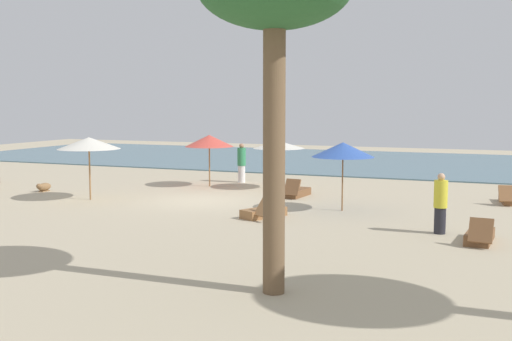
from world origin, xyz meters
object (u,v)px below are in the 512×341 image
lounger_2 (296,192)px  lounger_3 (510,199)px  umbrella_2 (89,143)px  umbrella_3 (209,141)px  person_0 (440,204)px  person_1 (242,163)px  lounger_4 (264,212)px  lounger_0 (480,236)px  umbrella_4 (279,145)px  umbrella_1 (343,150)px  dog (44,187)px

lounger_2 → lounger_3: lounger_2 is taller
umbrella_2 → umbrella_3: umbrella_2 is taller
person_0 → person_1: 12.43m
lounger_2 → lounger_4: (0.45, -4.52, -0.00)m
person_0 → lounger_0: bearing=-35.3°
umbrella_4 → person_0: (7.14, -6.74, -1.00)m
umbrella_2 → lounger_4: 7.54m
umbrella_1 → lounger_3: (5.15, 3.71, -1.86)m
lounger_4 → umbrella_2: bearing=172.6°
lounger_2 → umbrella_2: bearing=-152.2°
person_1 → dog: bearing=-137.6°
umbrella_1 → person_1: bearing=137.4°
umbrella_4 → lounger_3: size_ratio=1.21×
umbrella_4 → person_1: bearing=148.8°
person_1 → umbrella_2: bearing=-115.0°
umbrella_2 → umbrella_3: 5.55m
person_0 → umbrella_1: bearing=142.8°
umbrella_1 → dog: size_ratio=2.94×
umbrella_1 → lounger_2: umbrella_1 is taller
dog → umbrella_2: bearing=-19.2°
umbrella_2 → person_1: size_ratio=1.32×
lounger_3 → person_0: size_ratio=1.05×
lounger_3 → person_0: 6.55m
umbrella_2 → lounger_2: umbrella_2 is taller
umbrella_4 → person_1: umbrella_4 is taller
umbrella_1 → lounger_3: umbrella_1 is taller
person_1 → lounger_2: bearing=-41.2°
lounger_2 → person_0: size_ratio=1.01×
umbrella_1 → umbrella_2: bearing=-172.6°
umbrella_3 → person_1: bearing=67.5°
lounger_3 → lounger_0: bearing=-95.7°
lounger_0 → lounger_2: (-6.85, 5.70, 0.00)m
lounger_0 → lounger_2: lounger_2 is taller
umbrella_4 → umbrella_2: bearing=-135.3°
umbrella_1 → person_0: size_ratio=1.37×
umbrella_3 → lounger_0: umbrella_3 is taller
umbrella_3 → umbrella_4: 3.03m
lounger_4 → person_0: person_0 is taller
umbrella_4 → lounger_3: bearing=-3.0°
dog → umbrella_3: bearing=35.5°
person_1 → lounger_3: bearing=-9.4°
umbrella_2 → lounger_0: (13.63, -2.13, -1.92)m
lounger_2 → dog: size_ratio=2.18×
lounger_3 → lounger_2: bearing=-170.0°
lounger_0 → lounger_2: size_ratio=1.01×
umbrella_1 → person_0: bearing=-37.2°
umbrella_1 → lounger_0: bearing=-36.7°
umbrella_1 → lounger_0: umbrella_1 is taller
lounger_2 → umbrella_1: bearing=-44.8°
umbrella_1 → person_0: umbrella_1 is taller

